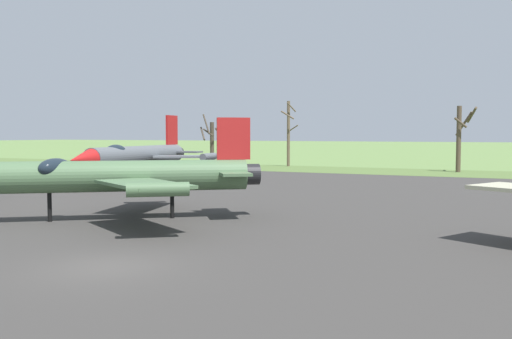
# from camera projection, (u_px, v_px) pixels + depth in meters

# --- Properties ---
(ground_plane) EXTENTS (600.00, 600.00, 0.00)m
(ground_plane) POSITION_uv_depth(u_px,v_px,m) (106.00, 268.00, 18.62)
(ground_plane) COLOR #607F42
(asphalt_apron) EXTENTS (101.15, 56.49, 0.05)m
(asphalt_apron) POSITION_uv_depth(u_px,v_px,m) (298.00, 207.00, 33.84)
(asphalt_apron) COLOR #383533
(asphalt_apron) RESTS_ON ground
(grass_verge_strip) EXTENTS (161.15, 12.00, 0.06)m
(grass_verge_strip) POSITION_uv_depth(u_px,v_px,m) (409.00, 172.00, 64.60)
(grass_verge_strip) COLOR #516B34
(grass_verge_strip) RESTS_ON ground
(jet_fighter_front_left) EXTENTS (12.46, 18.32, 6.22)m
(jet_fighter_front_left) POSITION_uv_depth(u_px,v_px,m) (137.00, 155.00, 50.48)
(jet_fighter_front_left) COLOR #565B60
(jet_fighter_front_left) RESTS_ON ground
(info_placard_front_left) EXTENTS (0.59, 0.29, 0.93)m
(info_placard_front_left) POSITION_uv_depth(u_px,v_px,m) (79.00, 185.00, 42.49)
(info_placard_front_left) COLOR black
(info_placard_front_left) RESTS_ON ground
(jet_fighter_rear_right) EXTENTS (14.28, 13.15, 5.24)m
(jet_fighter_rear_right) POSITION_uv_depth(u_px,v_px,m) (106.00, 176.00, 28.54)
(jet_fighter_rear_right) COLOR #4C6B47
(jet_fighter_rear_right) RESTS_ON ground
(bare_tree_far_left) EXTENTS (3.18, 3.14, 7.07)m
(bare_tree_far_left) POSITION_uv_depth(u_px,v_px,m) (211.00, 140.00, 77.88)
(bare_tree_far_left) COLOR #42382D
(bare_tree_far_left) RESTS_ON ground
(bare_tree_left_of_center) EXTENTS (1.88, 2.32, 8.71)m
(bare_tree_left_of_center) POSITION_uv_depth(u_px,v_px,m) (289.00, 132.00, 75.53)
(bare_tree_left_of_center) COLOR brown
(bare_tree_left_of_center) RESTS_ON ground
(bare_tree_center) EXTENTS (2.54, 2.92, 7.51)m
(bare_tree_center) POSITION_uv_depth(u_px,v_px,m) (460.00, 135.00, 64.04)
(bare_tree_center) COLOR brown
(bare_tree_center) RESTS_ON ground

